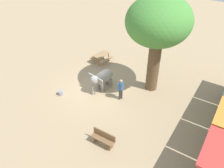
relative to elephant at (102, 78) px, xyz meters
The scene contains 7 objects.
ground_plane 1.04m from the elephant, 32.40° to the right, with size 60.00×60.00×0.00m, color tan.
elephant is the anchor object (origin of this frame).
person_handler 1.79m from the elephant, 80.08° to the left, with size 0.49×0.32×1.62m.
shade_tree_main 5.47m from the elephant, 124.17° to the left, with size 4.55×4.17×6.78m.
wooden_bench 5.27m from the elephant, 35.51° to the left, with size 0.42×1.41×0.88m.
picnic_table_near 4.03m from the elephant, 143.76° to the right, with size 1.68×1.67×0.78m.
feed_bucket 3.19m from the elephant, 42.92° to the right, with size 0.36×0.36×0.32m, color gray.
Camera 1 is at (10.57, 8.19, 10.00)m, focal length 35.85 mm.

